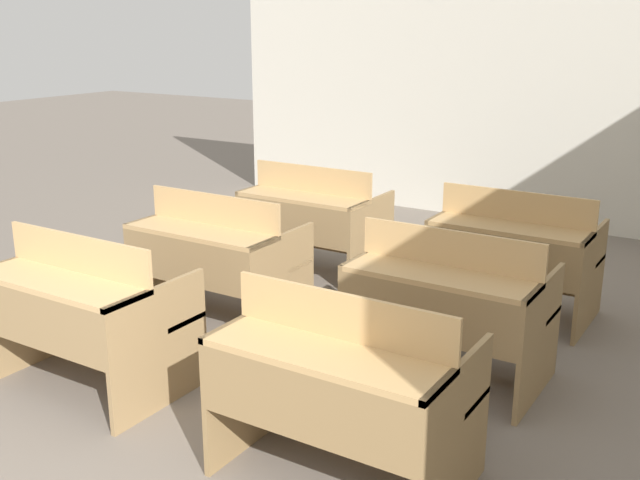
{
  "coord_description": "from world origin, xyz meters",
  "views": [
    {
      "loc": [
        2.24,
        -0.9,
        1.98
      ],
      "look_at": [
        -0.01,
        2.69,
        0.74
      ],
      "focal_mm": 42.0,
      "sensor_mm": 36.0,
      "label": 1
    }
  ],
  "objects_px": {
    "bench_front_right": "(342,386)",
    "bench_third_right": "(513,252)",
    "bench_front_left": "(84,310)",
    "bench_second_right": "(448,304)",
    "bench_second_left": "(216,256)",
    "bench_third_left": "(313,219)"
  },
  "relations": [
    {
      "from": "bench_third_left",
      "to": "bench_third_right",
      "type": "bearing_deg",
      "value": -0.88
    },
    {
      "from": "bench_second_right",
      "to": "bench_second_left",
      "type": "bearing_deg",
      "value": -179.89
    },
    {
      "from": "bench_front_right",
      "to": "bench_second_left",
      "type": "height_order",
      "value": "same"
    },
    {
      "from": "bench_third_left",
      "to": "bench_front_right",
      "type": "bearing_deg",
      "value": -54.9
    },
    {
      "from": "bench_front_right",
      "to": "bench_third_right",
      "type": "xyz_separation_m",
      "value": [
        0.01,
        2.32,
        0.0
      ]
    },
    {
      "from": "bench_front_left",
      "to": "bench_second_right",
      "type": "height_order",
      "value": "same"
    },
    {
      "from": "bench_second_left",
      "to": "bench_third_right",
      "type": "bearing_deg",
      "value": 34.65
    },
    {
      "from": "bench_front_left",
      "to": "bench_front_right",
      "type": "relative_size",
      "value": 1.0
    },
    {
      "from": "bench_third_right",
      "to": "bench_second_right",
      "type": "bearing_deg",
      "value": -90.07
    },
    {
      "from": "bench_front_left",
      "to": "bench_second_right",
      "type": "distance_m",
      "value": 2.02
    },
    {
      "from": "bench_front_left",
      "to": "bench_second_right",
      "type": "bearing_deg",
      "value": 34.8
    },
    {
      "from": "bench_third_left",
      "to": "bench_second_right",
      "type": "bearing_deg",
      "value": -35.5
    },
    {
      "from": "bench_front_left",
      "to": "bench_front_right",
      "type": "distance_m",
      "value": 1.65
    },
    {
      "from": "bench_second_left",
      "to": "bench_third_right",
      "type": "distance_m",
      "value": 2.04
    },
    {
      "from": "bench_front_left",
      "to": "bench_second_left",
      "type": "xyz_separation_m",
      "value": [
        -0.02,
        1.15,
        0.0
      ]
    },
    {
      "from": "bench_front_right",
      "to": "bench_third_right",
      "type": "height_order",
      "value": "same"
    },
    {
      "from": "bench_front_left",
      "to": "bench_second_right",
      "type": "xyz_separation_m",
      "value": [
        1.66,
        1.15,
        0.0
      ]
    },
    {
      "from": "bench_third_right",
      "to": "bench_front_right",
      "type": "bearing_deg",
      "value": -90.15
    },
    {
      "from": "bench_front_right",
      "to": "bench_second_right",
      "type": "bearing_deg",
      "value": 89.77
    },
    {
      "from": "bench_front_left",
      "to": "bench_third_right",
      "type": "bearing_deg",
      "value": 54.27
    },
    {
      "from": "bench_second_left",
      "to": "bench_second_right",
      "type": "relative_size",
      "value": 1.0
    },
    {
      "from": "bench_second_right",
      "to": "bench_third_left",
      "type": "distance_m",
      "value": 2.03
    }
  ]
}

